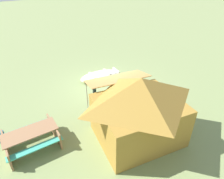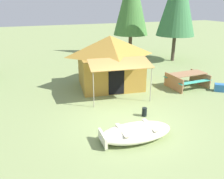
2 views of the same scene
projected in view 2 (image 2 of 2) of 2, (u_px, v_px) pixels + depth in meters
name	position (u px, v px, depth m)	size (l,w,h in m)	color
ground_plane	(129.00, 121.00, 8.63)	(80.00, 80.00, 0.00)	#82945B
beached_rowboat	(135.00, 132.00, 7.49)	(2.50, 1.26, 0.44)	beige
canvas_cabin_tent	(110.00, 61.00, 11.78)	(3.62, 4.24, 2.65)	#A87D31
picnic_table	(187.00, 78.00, 11.98)	(1.96, 1.53, 0.76)	#9C714D
cooler_box	(219.00, 88.00, 11.52)	(0.45, 0.35, 0.37)	#2D6EB4
fuel_can	(144.00, 112.00, 8.99)	(0.20, 0.20, 0.34)	black
pine_tree_back_left	(131.00, 0.00, 18.24)	(2.82, 2.82, 7.10)	brown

